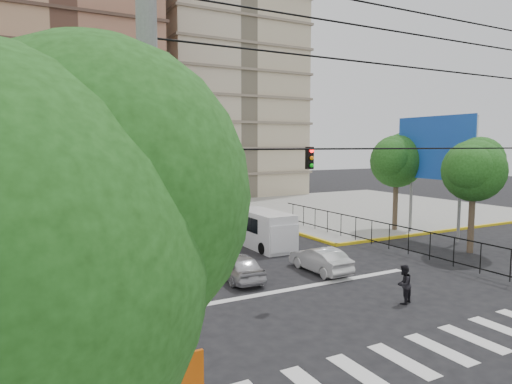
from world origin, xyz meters
TOP-DOWN VIEW (x-y plane):
  - ground at (0.00, 0.00)m, footprint 160.00×160.00m
  - sidewalk_ne at (20.00, 20.00)m, footprint 26.00×26.00m
  - crosswalk_stripes at (0.00, -6.00)m, footprint 12.00×2.40m
  - stop_line at (0.00, 1.20)m, footprint 13.00×0.40m
  - tower_beige at (14.00, 40.00)m, footprint 17.00×16.00m
  - park_fence at (9.00, 4.50)m, footprint 0.10×22.50m
  - billboard at (14.45, 6.00)m, footprint 0.36×6.20m
  - tree_park_a at (13.08, 2.01)m, footprint 4.41×3.60m
  - tree_park_c at (14.09, 9.01)m, footprint 4.65×3.80m
  - traffic_light_nw at (-7.80, 7.80)m, footprint 0.28×0.22m
  - traffic_light_hanging at (0.00, -2.04)m, footprint 18.00×9.12m
  - utility_pole_sw at (-9.00, -9.00)m, footprint 1.40×0.28m
  - van_right_lane at (2.96, 8.78)m, footprint 2.11×5.01m
  - van_left_lane at (-1.11, 21.04)m, footprint 2.15×5.08m
  - car_silver_front_left at (-1.49, 3.63)m, footprint 1.76×3.90m
  - car_white_front_right at (2.73, 2.86)m, footprint 1.34×3.79m
  - car_grey_mid_left at (-2.29, 9.80)m, footprint 2.88×5.64m
  - car_silver_rear_left at (-1.12, 15.70)m, footprint 2.51×5.45m
  - car_darkgrey_mid_right at (2.68, 14.77)m, footprint 1.53×3.66m
  - car_white_rear_right at (2.62, 19.14)m, footprint 1.62×4.16m
  - pedestrian_crosswalk at (2.92, -2.45)m, footprint 0.93×0.83m

SIDE VIEW (x-z plane):
  - ground at x=0.00m, z-range 0.00..0.00m
  - park_fence at x=9.00m, z-range -0.83..0.83m
  - crosswalk_stripes at x=0.00m, z-range 0.00..0.01m
  - stop_line at x=0.00m, z-range 0.00..0.01m
  - sidewalk_ne at x=20.00m, z-range 0.00..0.15m
  - car_darkgrey_mid_right at x=2.68m, z-range 0.00..1.24m
  - car_white_front_right at x=2.73m, z-range 0.00..1.24m
  - car_silver_front_left at x=-1.49m, z-range 0.00..1.30m
  - car_white_rear_right at x=2.62m, z-range 0.00..1.35m
  - car_grey_mid_left at x=-2.29m, z-range 0.00..1.52m
  - car_silver_rear_left at x=-1.12m, z-range 0.00..1.54m
  - pedestrian_crosswalk at x=2.92m, z-range 0.00..1.58m
  - van_right_lane at x=2.96m, z-range -0.03..2.22m
  - van_left_lane at x=-1.11m, z-range -0.03..2.23m
  - traffic_light_nw at x=-7.80m, z-range 0.91..5.31m
  - utility_pole_sw at x=-9.00m, z-range 0.27..9.27m
  - tree_park_a at x=13.08m, z-range 1.60..8.42m
  - tree_park_c at x=14.09m, z-range 1.71..8.96m
  - traffic_light_hanging at x=0.00m, z-range 5.44..6.36m
  - billboard at x=14.45m, z-range 1.95..10.05m
  - tower_beige at x=14.00m, z-range 0.00..48.00m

